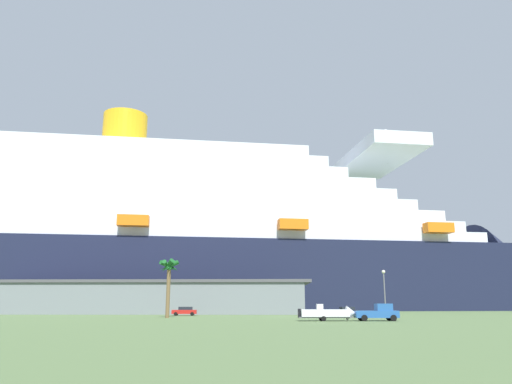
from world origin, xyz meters
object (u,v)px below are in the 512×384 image
pickup_truck (378,313)px  palm_tree (169,271)px  cruise_ship (199,245)px  parked_car_red_hatchback (185,311)px  street_lamp (384,286)px  small_boat_on_trailer (330,313)px  parked_car_black_coupe (346,311)px

pickup_truck → palm_tree: bearing=155.4°
cruise_ship → palm_tree: (1.49, -68.46, -11.95)m
pickup_truck → parked_car_red_hatchback: 38.52m
street_lamp → parked_car_red_hatchback: size_ratio=1.67×
palm_tree → street_lamp: (34.71, 1.44, -2.29)m
pickup_truck → small_boat_on_trailer: size_ratio=0.65×
cruise_ship → street_lamp: (36.20, -67.03, -14.24)m
pickup_truck → parked_car_red_hatchback: pickup_truck is taller
parked_car_red_hatchback → parked_car_black_coupe: same height
small_boat_on_trailer → palm_tree: (-23.08, 13.37, 6.27)m
pickup_truck → palm_tree: size_ratio=0.62×
small_boat_on_trailer → parked_car_red_hatchback: small_boat_on_trailer is taller
street_lamp → parked_car_red_hatchback: (-33.49, 11.45, -4.11)m
small_boat_on_trailer → parked_car_red_hatchback: bearing=129.8°
cruise_ship → parked_car_red_hatchback: size_ratio=49.38×
cruise_ship → pickup_truck: (30.83, -81.91, -18.13)m
parked_car_black_coupe → cruise_ship: bearing=118.9°
small_boat_on_trailer → parked_car_red_hatchback: size_ratio=1.91×
street_lamp → palm_tree: bearing=-177.6°
street_lamp → parked_car_black_coupe: (-4.39, 9.30, -4.11)m
parked_car_red_hatchback → parked_car_black_coupe: bearing=-4.2°
parked_car_red_hatchback → parked_car_black_coupe: size_ratio=1.02×
cruise_ship → pickup_truck: size_ratio=39.66×
pickup_truck → parked_car_red_hatchback: size_ratio=1.25×
cruise_ship → parked_car_black_coupe: size_ratio=50.37×
parked_car_red_hatchback → parked_car_black_coupe: 29.17m
small_boat_on_trailer → palm_tree: size_ratio=0.95×
small_boat_on_trailer → parked_car_red_hatchback: 34.17m
palm_tree → parked_car_red_hatchback: bearing=84.6°
small_boat_on_trailer → street_lamp: (11.63, 14.81, 3.98)m
small_boat_on_trailer → parked_car_black_coupe: small_boat_on_trailer is taller
cruise_ship → parked_car_red_hatchback: bearing=-87.2°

